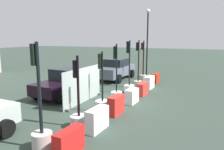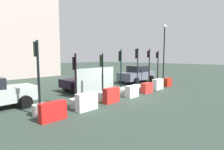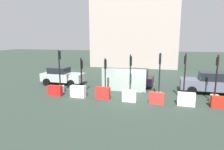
{
  "view_description": "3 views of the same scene",
  "coord_description": "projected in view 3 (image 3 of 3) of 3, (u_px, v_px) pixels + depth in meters",
  "views": [
    {
      "loc": [
        -10.97,
        -4.78,
        3.63
      ],
      "look_at": [
        0.59,
        0.53,
        1.4
      ],
      "focal_mm": 34.8,
      "sensor_mm": 36.0,
      "label": 1
    },
    {
      "loc": [
        -9.57,
        -7.73,
        2.76
      ],
      "look_at": [
        -1.32,
        -0.34,
        1.59
      ],
      "focal_mm": 28.06,
      "sensor_mm": 36.0,
      "label": 2
    },
    {
      "loc": [
        2.15,
        -14.15,
        4.37
      ],
      "look_at": [
        -1.46,
        0.06,
        1.67
      ],
      "focal_mm": 31.25,
      "sensor_mm": 36.0,
      "label": 3
    }
  ],
  "objects": [
    {
      "name": "traffic_light_4",
      "position": [
        159.0,
        92.0,
        14.17
      ],
      "size": [
        0.67,
        0.67,
        3.43
      ],
      "color": "silver",
      "rests_on": "ground_plane"
    },
    {
      "name": "car_grey_saloon",
      "position": [
        211.0,
        83.0,
        15.72
      ],
      "size": [
        4.59,
        2.28,
        1.78
      ],
      "color": "slate",
      "rests_on": "ground_plane"
    },
    {
      "name": "traffic_light_2",
      "position": [
        105.0,
        91.0,
        15.08
      ],
      "size": [
        0.96,
        0.96,
        2.96
      ],
      "color": "silver",
      "rests_on": "ground_plane"
    },
    {
      "name": "traffic_light_1",
      "position": [
        82.0,
        88.0,
        15.6
      ],
      "size": [
        0.71,
        0.71,
        2.93
      ],
      "color": "beige",
      "rests_on": "ground_plane"
    },
    {
      "name": "car_silver_hatchback",
      "position": [
        62.0,
        76.0,
        19.02
      ],
      "size": [
        4.15,
        2.15,
        1.68
      ],
      "color": "#ADB9B2",
      "rests_on": "ground_plane"
    },
    {
      "name": "traffic_light_3",
      "position": [
        130.0,
        90.0,
        14.67
      ],
      "size": [
        0.63,
        0.63,
        3.27
      ],
      "color": "beige",
      "rests_on": "ground_plane"
    },
    {
      "name": "construction_barrier_6",
      "position": [
        219.0,
        102.0,
        12.5
      ],
      "size": [
        0.99,
        0.48,
        0.77
      ],
      "color": "#B02314",
      "rests_on": "ground_plane"
    },
    {
      "name": "construction_barrier_4",
      "position": [
        157.0,
        98.0,
        13.33
      ],
      "size": [
        1.03,
        0.48,
        0.78
      ],
      "color": "red",
      "rests_on": "ground_plane"
    },
    {
      "name": "traffic_light_6",
      "position": [
        215.0,
        95.0,
        13.44
      ],
      "size": [
        0.83,
        0.83,
        3.34
      ],
      "color": "#B4AFA2",
      "rests_on": "ground_plane"
    },
    {
      "name": "construction_barrier_3",
      "position": [
        129.0,
        96.0,
        13.83
      ],
      "size": [
        1.01,
        0.52,
        0.79
      ],
      "color": "white",
      "rests_on": "ground_plane"
    },
    {
      "name": "traffic_light_0",
      "position": [
        60.0,
        85.0,
        16.18
      ],
      "size": [
        0.67,
        0.67,
        3.5
      ],
      "color": "#B6A6A4",
      "rests_on": "ground_plane"
    },
    {
      "name": "construction_barrier_0",
      "position": [
        55.0,
        91.0,
        15.23
      ],
      "size": [
        1.17,
        0.43,
        0.82
      ],
      "color": "red",
      "rests_on": "ground_plane"
    },
    {
      "name": "traffic_light_5",
      "position": [
        183.0,
        96.0,
        13.72
      ],
      "size": [
        0.93,
        0.93,
        3.42
      ],
      "color": "#A8B6A1",
      "rests_on": "ground_plane"
    },
    {
      "name": "construction_barrier_2",
      "position": [
        103.0,
        93.0,
        14.38
      ],
      "size": [
        1.08,
        0.45,
        0.9
      ],
      "color": "red",
      "rests_on": "ground_plane"
    },
    {
      "name": "building_main_facade",
      "position": [
        135.0,
        25.0,
        31.74
      ],
      "size": [
        13.91,
        7.22,
        13.22
      ],
      "color": "#B1A297",
      "rests_on": "ground_plane"
    },
    {
      "name": "site_fence_panel",
      "position": [
        123.0,
        81.0,
        16.39
      ],
      "size": [
        3.78,
        0.5,
        1.95
      ],
      "color": "#96A49D",
      "rests_on": "ground_plane"
    },
    {
      "name": "car_black_sedan",
      "position": [
        133.0,
        78.0,
        17.96
      ],
      "size": [
        3.96,
        2.38,
        1.7
      ],
      "color": "black",
      "rests_on": "ground_plane"
    },
    {
      "name": "construction_barrier_5",
      "position": [
        186.0,
        99.0,
        12.94
      ],
      "size": [
        1.14,
        0.51,
        0.88
      ],
      "color": "white",
      "rests_on": "ground_plane"
    },
    {
      "name": "construction_barrier_1",
      "position": [
        78.0,
        92.0,
        14.81
      ],
      "size": [
        1.18,
        0.48,
        0.9
      ],
      "color": "silver",
      "rests_on": "ground_plane"
    },
    {
      "name": "ground_plane",
      "position": [
        130.0,
        98.0,
        14.8
      ],
      "size": [
        120.0,
        120.0,
        0.0
      ],
      "primitive_type": "plane",
      "color": "#2E3C34"
    }
  ]
}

